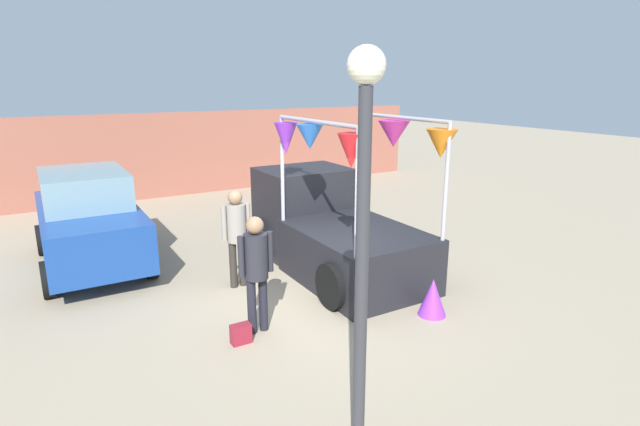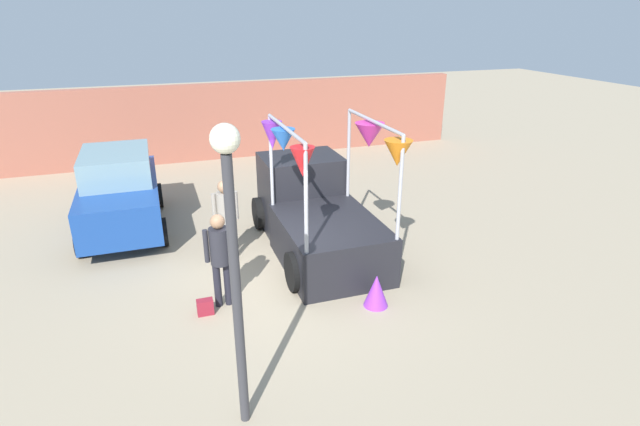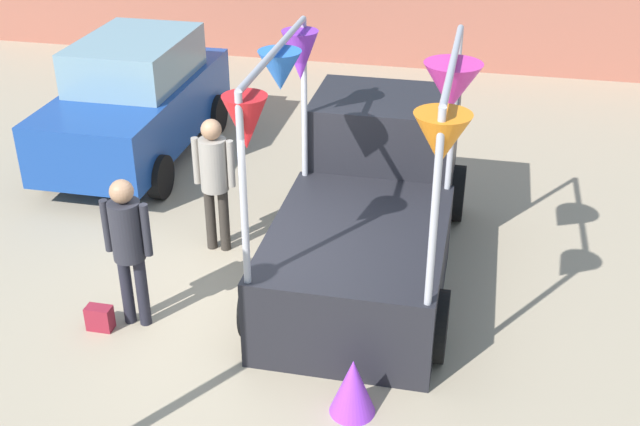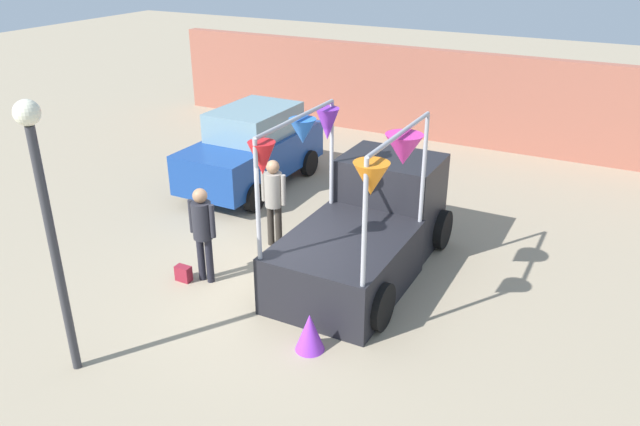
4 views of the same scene
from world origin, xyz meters
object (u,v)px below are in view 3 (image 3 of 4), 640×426
vendor_truck (372,199)px  parked_car (137,100)px  person_customer (128,239)px  handbag (100,318)px  folded_kite_bundle_violet (353,386)px  person_vendor (214,172)px

vendor_truck → parked_car: vendor_truck is taller
person_customer → handbag: person_customer is taller
vendor_truck → folded_kite_bundle_violet: size_ratio=6.89×
person_customer → person_vendor: (0.37, 1.71, 0.01)m
parked_car → vendor_truck: bearing=-30.3°
folded_kite_bundle_violet → handbag: bearing=166.5°
vendor_truck → person_vendor: bearing=-176.6°
parked_car → person_vendor: 3.25m
parked_car → handbag: bearing=-72.4°
vendor_truck → person_vendor: size_ratio=2.35×
vendor_truck → handbag: 3.41m
vendor_truck → handbag: bearing=-142.7°
parked_car → person_customer: (1.74, -4.18, 0.11)m
person_customer → folded_kite_bundle_violet: (2.56, -0.90, -0.76)m
person_customer → folded_kite_bundle_violet: 2.82m
person_customer → vendor_truck: bearing=38.4°
person_customer → folded_kite_bundle_violet: size_ratio=2.91×
person_customer → folded_kite_bundle_violet: person_customer is taller
vendor_truck → handbag: size_ratio=14.76×
person_vendor → folded_kite_bundle_violet: bearing=-49.9°
person_customer → handbag: (-0.35, -0.20, -0.92)m
vendor_truck → parked_car: bearing=149.7°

